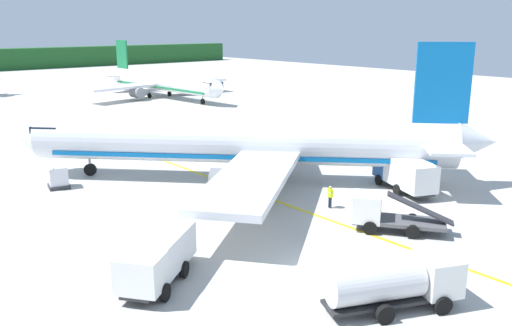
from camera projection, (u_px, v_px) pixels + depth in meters
ground at (26, 137)px, 65.72m from camera, size 240.00×320.00×0.20m
airliner_foreground at (247, 142)px, 46.34m from camera, size 31.56×32.77×11.90m
airliner_mid_apron at (161, 82)px, 100.34m from camera, size 29.83×35.94×10.25m
service_truck_fuel at (405, 173)px, 43.71m from camera, size 4.63×6.84×2.76m
service_truck_baggage at (383, 213)px, 35.51m from camera, size 5.18×6.13×2.60m
service_truck_catering at (157, 257)px, 28.11m from camera, size 6.05×5.28×2.46m
service_truck_pushback at (396, 282)px, 25.51m from camera, size 6.79×4.49×2.40m
cargo_container_near at (58, 177)px, 44.77m from camera, size 1.97×1.97×1.94m
crew_marshaller at (160, 228)px, 33.46m from camera, size 0.63×0.27×1.65m
crew_loader_left at (330, 195)px, 39.82m from camera, size 0.32×0.62×1.71m
crew_loader_right at (210, 191)px, 40.89m from camera, size 0.63×0.25×1.67m
apron_guide_line at (265, 197)px, 42.58m from camera, size 0.30×60.00×0.01m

